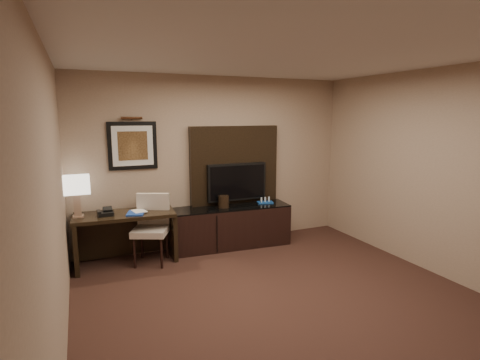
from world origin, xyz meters
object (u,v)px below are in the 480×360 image
desk_phone (106,212)px  ice_bucket (224,202)px  desk (126,238)px  desk_chair (151,230)px  tv (237,182)px  minibar_tray (265,200)px  water_bottle (155,203)px  credenza (230,226)px  table_lamp (77,197)px

desk_phone → ice_bucket: size_ratio=1.07×
desk → ice_bucket: (1.51, 0.04, 0.38)m
desk_chair → desk_phone: (-0.58, 0.13, 0.30)m
desk_chair → tv: bearing=37.5°
ice_bucket → minibar_tray: ice_bucket is taller
water_bottle → credenza: bearing=-0.4°
desk_chair → table_lamp: 1.08m
desk_chair → credenza: bearing=33.3°
credenza → tv: 0.73m
table_lamp → water_bottle: (1.04, 0.02, -0.18)m
credenza → minibar_tray: bearing=3.5°
desk_chair → water_bottle: (0.12, 0.21, 0.33)m
table_lamp → ice_bucket: table_lamp is taller
credenza → minibar_tray: minibar_tray is taller
desk_phone → minibar_tray: 2.50m
credenza → desk: bearing=-174.0°
credenza → desk_phone: (-1.87, -0.07, 0.46)m
desk → minibar_tray: bearing=5.0°
credenza → ice_bucket: bearing=-168.0°
minibar_tray → table_lamp: bearing=-179.9°
desk → credenza: bearing=5.8°
tv → desk_phone: 2.07m
desk → desk_phone: desk_phone is taller
credenza → desk_phone: bearing=-173.8°
desk → table_lamp: table_lamp is taller
desk_phone → ice_bucket: ice_bucket is taller
desk_chair → desk_phone: desk_chair is taller
desk_phone → water_bottle: bearing=3.5°
table_lamp → ice_bucket: size_ratio=2.89×
ice_bucket → minibar_tray: (0.74, 0.01, -0.05)m
desk_chair → table_lamp: bearing=-167.5°
tv → table_lamp: bearing=-176.4°
desk_chair → ice_bucket: size_ratio=5.19×
table_lamp → minibar_tray: table_lamp is taller
desk_chair → ice_bucket: (1.18, 0.19, 0.26)m
table_lamp → minibar_tray: (2.84, 0.01, -0.30)m
tv → desk_phone: bearing=-174.1°
credenza → tv: (0.18, 0.14, 0.69)m
water_bottle → ice_bucket: size_ratio=0.93×
water_bottle → minibar_tray: bearing=-0.4°
desk → tv: size_ratio=1.37×
tv → water_bottle: bearing=-174.4°
desk_phone → desk: bearing=0.3°
tv → ice_bucket: bearing=-151.9°
tv → table_lamp: 2.40m
desk_chair → water_bottle: desk_chair is taller
tv → water_bottle: (-1.36, -0.13, -0.20)m
tv → desk_phone: size_ratio=4.99×
credenza → desk_chair: desk_chair is taller
desk_phone → desk_chair: bearing=-16.0°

